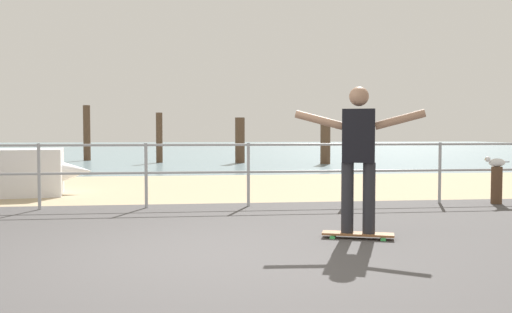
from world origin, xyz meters
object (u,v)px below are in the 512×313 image
(bollard_short, at_px, (497,186))
(seagull, at_px, (496,162))
(skateboarder, at_px, (359,151))
(skateboard, at_px, (358,234))

(bollard_short, distance_m, seagull, 0.40)
(seagull, bearing_deg, bollard_short, 9.86)
(skateboarder, height_order, bollard_short, skateboarder)
(skateboard, xyz_separation_m, seagull, (3.21, 2.63, 0.65))
(skateboard, bearing_deg, bollard_short, 39.16)
(skateboarder, bearing_deg, bollard_short, 39.16)
(bollard_short, bearing_deg, skateboard, -140.84)
(skateboard, xyz_separation_m, bollard_short, (3.23, 2.63, 0.25))
(skateboarder, distance_m, seagull, 4.16)
(seagull, bearing_deg, skateboard, -140.72)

